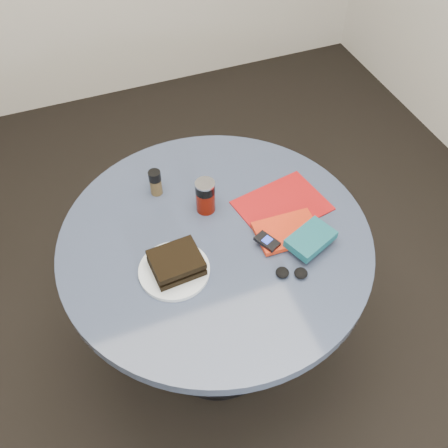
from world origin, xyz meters
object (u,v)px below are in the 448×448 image
object	(u,v)px
mp3_player	(267,241)
headphones	(292,273)
sandwich	(176,263)
soda_can	(205,196)
pepper_grinder	(155,182)
plate	(174,270)
red_book	(287,231)
table	(216,267)
novel	(311,239)
magazine	(282,206)

from	to	relation	value
mp3_player	headphones	world-z (taller)	mp3_player
sandwich	soda_can	distance (m)	0.26
pepper_grinder	sandwich	bearing A→B (deg)	-95.71
plate	mp3_player	xyz separation A→B (m)	(0.30, -0.01, 0.02)
sandwich	red_book	bearing A→B (deg)	1.33
soda_can	headphones	world-z (taller)	soda_can
table	plate	bearing A→B (deg)	-152.84
table	plate	distance (m)	0.25
soda_can	sandwich	bearing A→B (deg)	-128.93
plate	sandwich	distance (m)	0.03
sandwich	red_book	distance (m)	0.37
sandwich	mp3_player	size ratio (longest dim) A/B	1.77
sandwich	red_book	world-z (taller)	sandwich
plate	novel	world-z (taller)	novel
red_book	soda_can	bearing A→B (deg)	138.67
sandwich	table	bearing A→B (deg)	27.97
soda_can	red_book	bearing A→B (deg)	-43.69
table	magazine	size ratio (longest dim) A/B	3.51
soda_can	pepper_grinder	world-z (taller)	soda_can
novel	headphones	world-z (taller)	novel
soda_can	pepper_grinder	size ratio (longest dim) A/B	1.26
sandwich	mp3_player	world-z (taller)	sandwich
plate	table	bearing A→B (deg)	27.16
table	sandwich	xyz separation A→B (m)	(-0.15, -0.08, 0.20)
pepper_grinder	red_book	bearing A→B (deg)	-44.25
sandwich	headphones	bearing A→B (deg)	-23.96
plate	sandwich	bearing A→B (deg)	12.57
soda_can	mp3_player	size ratio (longest dim) A/B	1.39
sandwich	magazine	size ratio (longest dim) A/B	0.54
plate	red_book	world-z (taller)	red_book
sandwich	novel	size ratio (longest dim) A/B	1.05
novel	mp3_player	xyz separation A→B (m)	(-0.13, 0.05, -0.01)
soda_can	mp3_player	bearing A→B (deg)	-60.74
magazine	headphones	size ratio (longest dim) A/B	2.74
table	red_book	distance (m)	0.29
mp3_player	headphones	distance (m)	0.13
mp3_player	headphones	bearing A→B (deg)	-78.55
red_book	mp3_player	world-z (taller)	mp3_player
plate	pepper_grinder	xyz separation A→B (m)	(0.04, 0.34, 0.04)
sandwich	plate	bearing A→B (deg)	-167.43
table	plate	world-z (taller)	plate
red_book	headphones	world-z (taller)	same
mp3_player	plate	bearing A→B (deg)	177.56
soda_can	red_book	distance (m)	0.29
table	novel	xyz separation A→B (m)	(0.26, -0.14, 0.20)
table	soda_can	size ratio (longest dim) A/B	8.26
table	red_book	world-z (taller)	red_book
red_book	headphones	size ratio (longest dim) A/B	1.91
sandwich	magazine	xyz separation A→B (m)	(0.41, 0.12, -0.04)
mp3_player	table	bearing A→B (deg)	144.83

